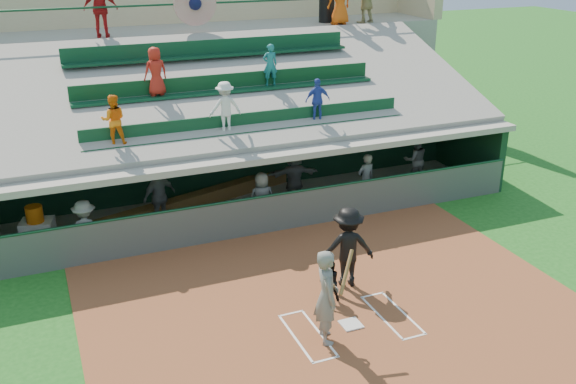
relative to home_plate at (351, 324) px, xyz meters
name	(u,v)px	position (x,y,z in m)	size (l,w,h in m)	color
ground	(351,326)	(0.00, 0.00, -0.04)	(100.00, 100.00, 0.00)	#195718
dirt_slab	(340,313)	(0.00, 0.50, -0.03)	(11.00, 9.00, 0.02)	brown
home_plate	(351,324)	(0.00, 0.00, 0.00)	(0.43, 0.43, 0.03)	silver
batters_box_chalk	(351,325)	(0.00, 0.00, -0.01)	(2.65, 1.85, 0.01)	white
dugout_floor	(248,209)	(0.00, 6.75, -0.02)	(16.00, 3.50, 0.04)	gray
concourse_slab	(190,89)	(0.00, 13.50, 2.26)	(20.00, 3.00, 4.60)	gray
grandstand	(211,109)	(-0.01, 10.51, 2.23)	(20.40, 10.40, 7.80)	#505550
batter_at_plate	(327,296)	(-0.72, -0.26, 1.01)	(0.94, 0.83, 2.05)	#5E605B
catcher	(330,281)	(0.01, 1.09, 0.48)	(0.48, 0.37, 0.98)	black
home_umpire	(348,247)	(0.70, 1.59, 0.97)	(1.28, 0.73, 1.98)	black
dugout_bench	(231,190)	(-0.19, 7.91, 0.22)	(14.06, 0.42, 0.42)	brown
white_table	(38,233)	(-6.00, 6.53, 0.37)	(0.83, 0.62, 0.73)	white
water_cooler	(34,214)	(-6.03, 6.45, 0.95)	(0.44, 0.44, 0.44)	orange
dugout_player_a	(86,230)	(-4.86, 5.25, 0.81)	(1.04, 0.60, 1.61)	#545752
dugout_player_b	(159,196)	(-2.71, 6.52, 0.92)	(1.07, 0.44, 1.82)	#555853
dugout_player_c	(262,199)	(0.00, 5.53, 0.79)	(0.77, 0.50, 1.57)	#52534F
dugout_player_d	(294,176)	(1.48, 6.69, 0.86)	(1.59, 0.51, 1.72)	#51534F
dugout_player_e	(366,179)	(3.47, 5.74, 0.81)	(0.59, 0.39, 1.62)	#5C5F5A
dugout_player_f	(415,160)	(5.85, 6.68, 0.83)	(0.80, 0.62, 1.65)	#5A5C57
trash_bin	(327,10)	(5.48, 12.96, 5.01)	(0.60, 0.60, 0.90)	black
concourse_staff_a	(101,8)	(-3.12, 12.21, 5.51)	(1.10, 0.46, 1.88)	#B21416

